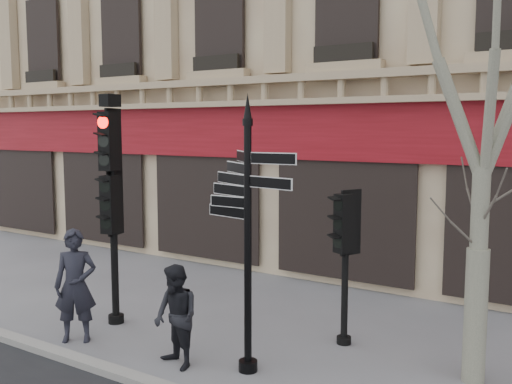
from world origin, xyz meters
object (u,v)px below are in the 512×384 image
at_px(plane_tree, 489,4).
at_px(pedestrian_b, 176,317).
at_px(traffic_signal_main, 112,181).
at_px(fingerpost, 248,187).
at_px(pedestrian_a, 76,286).
at_px(traffic_signal_secondary, 346,240).

bearing_deg(plane_tree, pedestrian_b, -153.68).
height_order(traffic_signal_main, pedestrian_b, traffic_signal_main).
relative_size(fingerpost, pedestrian_a, 2.13).
bearing_deg(traffic_signal_secondary, fingerpost, -91.06).
distance_m(plane_tree, pedestrian_b, 6.37).
bearing_deg(pedestrian_a, traffic_signal_secondary, -6.27).
bearing_deg(pedestrian_b, traffic_signal_main, 176.67).
distance_m(fingerpost, pedestrian_a, 3.73).
distance_m(traffic_signal_main, plane_tree, 6.90).
height_order(fingerpost, plane_tree, plane_tree).
bearing_deg(pedestrian_b, plane_tree, 44.78).
xyz_separation_m(traffic_signal_main, traffic_signal_secondary, (4.09, 1.38, -0.90)).
xyz_separation_m(traffic_signal_main, pedestrian_b, (2.31, -0.92, -1.92)).
height_order(traffic_signal_secondary, plane_tree, plane_tree).
distance_m(traffic_signal_main, pedestrian_b, 3.14).
height_order(fingerpost, traffic_signal_secondary, fingerpost).
distance_m(traffic_signal_secondary, pedestrian_a, 4.71).
bearing_deg(pedestrian_a, plane_tree, -18.88).
relative_size(traffic_signal_main, pedestrian_b, 2.68).
bearing_deg(traffic_signal_secondary, plane_tree, 13.42).
xyz_separation_m(pedestrian_a, pedestrian_b, (2.18, 0.10, -0.18)).
bearing_deg(pedestrian_a, fingerpost, -27.14).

